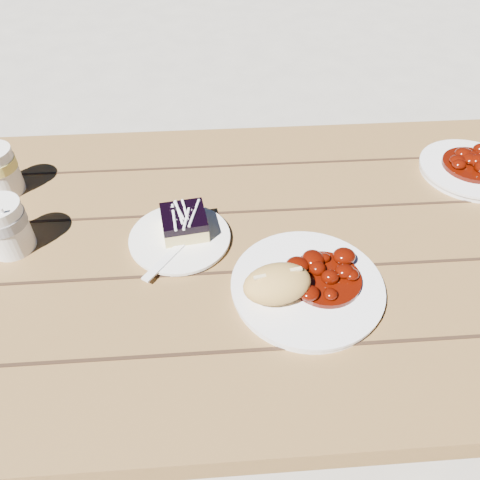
{
  "coord_description": "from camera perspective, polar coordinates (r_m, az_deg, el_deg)",
  "views": [
    {
      "loc": [
        0.11,
        -0.63,
        1.36
      ],
      "look_at": [
        0.15,
        -0.06,
        0.81
      ],
      "focal_mm": 35.0,
      "sensor_mm": 36.0,
      "label": 1
    }
  ],
  "objects": [
    {
      "name": "ground",
      "position": [
        1.5,
        -6.32,
        -21.32
      ],
      "size": [
        60.0,
        60.0,
        0.0
      ],
      "primitive_type": "plane",
      "color": "#A8A398",
      "rests_on": "ground"
    },
    {
      "name": "fork_dessert",
      "position": [
        0.84,
        -8.83,
        -2.14
      ],
      "size": [
        0.11,
        0.14,
        0.0
      ],
      "primitive_type": null,
      "rotation": [
        0.0,
        0.0,
        -0.63
      ],
      "color": "white",
      "rests_on": "dessert_plate"
    },
    {
      "name": "goulash_stew",
      "position": [
        0.78,
        10.47,
        -3.92
      ],
      "size": [
        0.12,
        0.12,
        0.04
      ],
      "primitive_type": null,
      "color": "#460A02",
      "rests_on": "main_plate"
    },
    {
      "name": "main_plate",
      "position": [
        0.8,
        8.16,
        -5.72
      ],
      "size": [
        0.25,
        0.25,
        0.02
      ],
      "primitive_type": "cylinder",
      "color": "white",
      "rests_on": "picnic_table"
    },
    {
      "name": "bread_roll",
      "position": [
        0.75,
        4.55,
        -5.34
      ],
      "size": [
        0.12,
        0.09,
        0.06
      ],
      "primitive_type": "ellipsoid",
      "rotation": [
        0.0,
        0.0,
        0.2
      ],
      "color": "tan",
      "rests_on": "main_plate"
    },
    {
      "name": "dessert_plate",
      "position": [
        0.88,
        -7.34,
        0.16
      ],
      "size": [
        0.18,
        0.18,
        0.01
      ],
      "primitive_type": "cylinder",
      "color": "white",
      "rests_on": "picnic_table"
    },
    {
      "name": "second_plate",
      "position": [
        1.15,
        26.28,
        7.67
      ],
      "size": [
        0.21,
        0.21,
        0.02
      ],
      "primitive_type": "cylinder",
      "color": "white",
      "rests_on": "picnic_table"
    },
    {
      "name": "blueberry_cake",
      "position": [
        0.87,
        -6.83,
        2.18
      ],
      "size": [
        0.09,
        0.09,
        0.05
      ],
      "rotation": [
        0.0,
        0.0,
        0.15
      ],
      "color": "#DAC676",
      "rests_on": "dessert_plate"
    },
    {
      "name": "coffee_cup",
      "position": [
        0.93,
        -26.71,
        1.45
      ],
      "size": [
        0.08,
        0.08,
        0.1
      ],
      "primitive_type": "cylinder",
      "color": "white",
      "rests_on": "picnic_table"
    },
    {
      "name": "second_stew",
      "position": [
        1.14,
        26.74,
        8.83
      ],
      "size": [
        0.13,
        0.13,
        0.04
      ],
      "primitive_type": null,
      "color": "#460A02",
      "rests_on": "second_plate"
    },
    {
      "name": "picnic_table",
      "position": [
        1.0,
        -8.93,
        -7.1
      ],
      "size": [
        2.0,
        1.55,
        0.75
      ],
      "color": "brown",
      "rests_on": "ground"
    }
  ]
}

